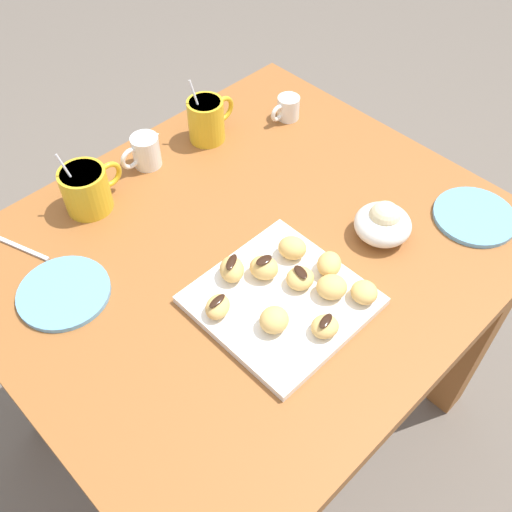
# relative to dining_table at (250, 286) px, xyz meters

# --- Properties ---
(ground_plane) EXTENTS (8.00, 8.00, 0.00)m
(ground_plane) POSITION_rel_dining_table_xyz_m (0.00, 0.00, -0.59)
(ground_plane) COLOR #665B51
(dining_table) EXTENTS (0.98, 0.84, 0.72)m
(dining_table) POSITION_rel_dining_table_xyz_m (0.00, 0.00, 0.00)
(dining_table) COLOR #935628
(dining_table) RESTS_ON ground_plane
(pastry_plate_square) EXTENTS (0.27, 0.27, 0.02)m
(pastry_plate_square) POSITION_rel_dining_table_xyz_m (-0.05, -0.14, 0.14)
(pastry_plate_square) COLOR white
(pastry_plate_square) RESTS_ON dining_table
(coffee_mug_mustard_left) EXTENTS (0.13, 0.09, 0.14)m
(coffee_mug_mustard_left) POSITION_rel_dining_table_xyz_m (-0.16, 0.30, 0.18)
(coffee_mug_mustard_left) COLOR gold
(coffee_mug_mustard_left) RESTS_ON dining_table
(coffee_mug_mustard_right) EXTENTS (0.12, 0.08, 0.15)m
(coffee_mug_mustard_right) POSITION_rel_dining_table_xyz_m (0.16, 0.30, 0.18)
(coffee_mug_mustard_right) COLOR gold
(coffee_mug_mustard_right) RESTS_ON dining_table
(cream_pitcher_white) EXTENTS (0.10, 0.06, 0.07)m
(cream_pitcher_white) POSITION_rel_dining_table_xyz_m (0.00, 0.33, 0.17)
(cream_pitcher_white) COLOR white
(cream_pitcher_white) RESTS_ON dining_table
(ice_cream_bowl) EXTENTS (0.11, 0.11, 0.08)m
(ice_cream_bowl) POSITION_rel_dining_table_xyz_m (0.20, -0.16, 0.17)
(ice_cream_bowl) COLOR white
(ice_cream_bowl) RESTS_ON dining_table
(chocolate_sauce_pitcher) EXTENTS (0.09, 0.05, 0.06)m
(chocolate_sauce_pitcher) POSITION_rel_dining_table_xyz_m (0.35, 0.23, 0.16)
(chocolate_sauce_pitcher) COLOR white
(chocolate_sauce_pitcher) RESTS_ON dining_table
(saucer_sky_left) EXTENTS (0.16, 0.16, 0.01)m
(saucer_sky_left) POSITION_rel_dining_table_xyz_m (0.37, -0.26, 0.14)
(saucer_sky_left) COLOR #66A8DB
(saucer_sky_left) RESTS_ON dining_table
(saucer_sky_right) EXTENTS (0.17, 0.17, 0.01)m
(saucer_sky_right) POSITION_rel_dining_table_xyz_m (-0.32, 0.15, 0.14)
(saucer_sky_right) COLOR #66A8DB
(saucer_sky_right) RESTS_ON dining_table
(loose_spoon_near_saucer) EXTENTS (0.07, 0.15, 0.01)m
(loose_spoon_near_saucer) POSITION_rel_dining_table_xyz_m (-0.33, 0.33, 0.13)
(loose_spoon_near_saucer) COLOR silver
(loose_spoon_near_saucer) RESTS_ON dining_table
(beignet_0) EXTENTS (0.07, 0.07, 0.04)m
(beignet_0) POSITION_rel_dining_table_xyz_m (0.01, -0.19, 0.17)
(beignet_0) COLOR #E5B260
(beignet_0) RESTS_ON pastry_plate_square
(beignet_1) EXTENTS (0.06, 0.06, 0.03)m
(beignet_1) POSITION_rel_dining_table_xyz_m (-0.16, -0.08, 0.16)
(beignet_1) COLOR #E5B260
(beignet_1) RESTS_ON pastry_plate_square
(chocolate_drizzle_1) EXTENTS (0.04, 0.02, 0.00)m
(chocolate_drizzle_1) POSITION_rel_dining_table_xyz_m (-0.16, -0.08, 0.18)
(chocolate_drizzle_1) COLOR black
(chocolate_drizzle_1) RESTS_ON beignet_1
(beignet_2) EXTENTS (0.06, 0.06, 0.04)m
(beignet_2) POSITION_rel_dining_table_xyz_m (-0.11, -0.17, 0.17)
(beignet_2) COLOR #E5B260
(beignet_2) RESTS_ON pastry_plate_square
(beignet_3) EXTENTS (0.07, 0.07, 0.04)m
(beignet_3) POSITION_rel_dining_table_xyz_m (-0.08, -0.04, 0.17)
(beignet_3) COLOR #E5B260
(beignet_3) RESTS_ON pastry_plate_square
(chocolate_drizzle_3) EXTENTS (0.04, 0.03, 0.00)m
(chocolate_drizzle_3) POSITION_rel_dining_table_xyz_m (-0.08, -0.04, 0.19)
(chocolate_drizzle_3) COLOR black
(chocolate_drizzle_3) RESTS_ON beignet_3
(beignet_4) EXTENTS (0.05, 0.05, 0.03)m
(beignet_4) POSITION_rel_dining_table_xyz_m (-0.01, -0.14, 0.16)
(beignet_4) COLOR #E5B260
(beignet_4) RESTS_ON pastry_plate_square
(chocolate_drizzle_4) EXTENTS (0.03, 0.04, 0.00)m
(chocolate_drizzle_4) POSITION_rel_dining_table_xyz_m (-0.01, -0.14, 0.18)
(chocolate_drizzle_4) COLOR black
(chocolate_drizzle_4) RESTS_ON beignet_4
(beignet_5) EXTENTS (0.06, 0.07, 0.04)m
(beignet_5) POSITION_rel_dining_table_xyz_m (-0.04, -0.08, 0.17)
(beignet_5) COLOR #E5B260
(beignet_5) RESTS_ON pastry_plate_square
(chocolate_drizzle_5) EXTENTS (0.03, 0.02, 0.00)m
(chocolate_drizzle_5) POSITION_rel_dining_table_xyz_m (-0.04, -0.08, 0.19)
(chocolate_drizzle_5) COLOR black
(chocolate_drizzle_5) RESTS_ON beignet_5
(beignet_6) EXTENTS (0.06, 0.05, 0.03)m
(beignet_6) POSITION_rel_dining_table_xyz_m (-0.05, -0.24, 0.16)
(beignet_6) COLOR #E5B260
(beignet_6) RESTS_ON pastry_plate_square
(chocolate_drizzle_6) EXTENTS (0.04, 0.02, 0.00)m
(chocolate_drizzle_6) POSITION_rel_dining_table_xyz_m (-0.05, -0.24, 0.18)
(chocolate_drizzle_6) COLOR black
(chocolate_drizzle_6) RESTS_ON beignet_6
(beignet_7) EXTENTS (0.07, 0.07, 0.04)m
(beignet_7) POSITION_rel_dining_table_xyz_m (0.03, -0.08, 0.17)
(beignet_7) COLOR #E5B260
(beignet_7) RESTS_ON pastry_plate_square
(beignet_8) EXTENTS (0.07, 0.07, 0.03)m
(beignet_8) POSITION_rel_dining_table_xyz_m (0.05, -0.24, 0.16)
(beignet_8) COLOR #E5B260
(beignet_8) RESTS_ON pastry_plate_square
(beignet_9) EXTENTS (0.07, 0.06, 0.04)m
(beignet_9) POSITION_rel_dining_table_xyz_m (0.05, -0.16, 0.17)
(beignet_9) COLOR #E5B260
(beignet_9) RESTS_ON pastry_plate_square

